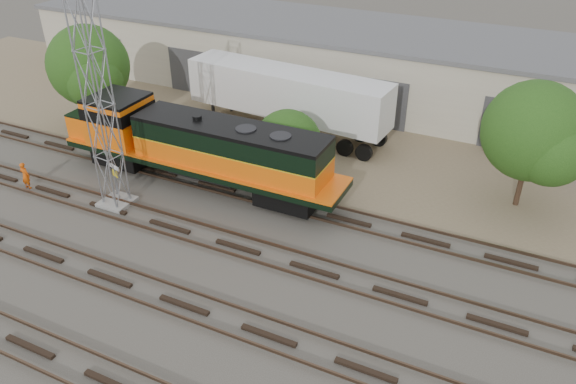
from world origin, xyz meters
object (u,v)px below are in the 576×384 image
at_px(locomotive, 195,146).
at_px(semi_trailer, 292,95).
at_px(signal_tower, 100,110).
at_px(worker, 25,175).

height_order(locomotive, semi_trailer, locomotive).
relative_size(locomotive, signal_tower, 1.53).
bearing_deg(semi_trailer, worker, -123.76).
bearing_deg(worker, signal_tower, -172.11).
xyz_separation_m(signal_tower, worker, (-5.69, -0.88, -4.65)).
bearing_deg(signal_tower, locomotive, 54.38).
bearing_deg(signal_tower, semi_trailer, 68.97).
relative_size(signal_tower, semi_trailer, 0.79).
bearing_deg(locomotive, semi_trailer, 76.84).
distance_m(signal_tower, semi_trailer, 13.37).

